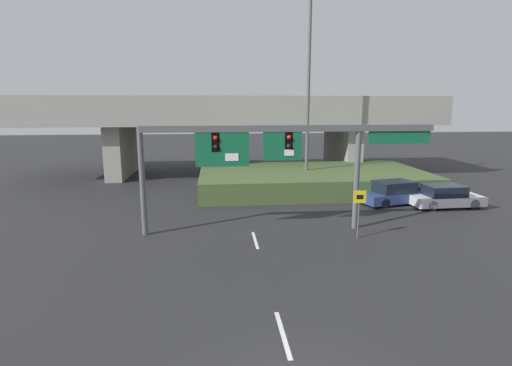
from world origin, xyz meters
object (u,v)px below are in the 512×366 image
at_px(signal_gantry, 275,146).
at_px(speed_limit_sign, 359,207).
at_px(parked_sedan_near_right, 395,193).
at_px(parked_sedan_mid_right, 445,197).
at_px(highway_light_pole_near, 309,65).

relative_size(signal_gantry, speed_limit_sign, 6.10).
distance_m(speed_limit_sign, parked_sedan_near_right, 8.05).
bearing_deg(signal_gantry, speed_limit_sign, -22.10).
bearing_deg(parked_sedan_near_right, speed_limit_sign, -141.06).
height_order(speed_limit_sign, parked_sedan_mid_right, speed_limit_sign).
xyz_separation_m(signal_gantry, parked_sedan_mid_right, (11.40, 3.69, -3.68)).
distance_m(signal_gantry, parked_sedan_mid_right, 12.53).
relative_size(speed_limit_sign, highway_light_pole_near, 0.14).
distance_m(speed_limit_sign, parked_sedan_mid_right, 9.24).
bearing_deg(parked_sedan_near_right, highway_light_pole_near, 117.87).
distance_m(parked_sedan_near_right, parked_sedan_mid_right, 2.99).
relative_size(highway_light_pole_near, parked_sedan_mid_right, 3.92).
height_order(highway_light_pole_near, parked_sedan_near_right, highway_light_pole_near).
bearing_deg(speed_limit_sign, parked_sedan_near_right, 53.19).
bearing_deg(parked_sedan_near_right, signal_gantry, -164.96).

